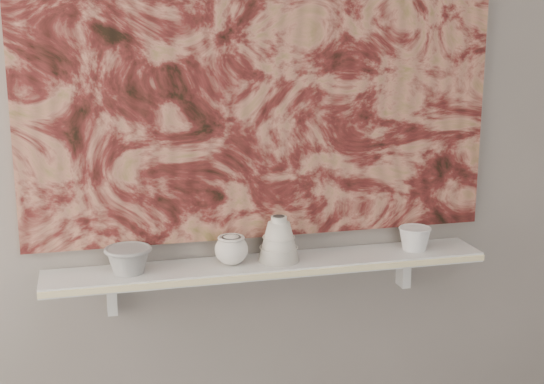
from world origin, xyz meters
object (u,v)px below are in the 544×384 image
object	(u,v)px
painting	(263,64)
bell_vessel	(279,238)
cup_cream	(231,250)
bowl_grey	(128,259)
shelf	(269,266)
bowl_white	(415,238)

from	to	relation	value
painting	bell_vessel	distance (m)	0.54
cup_cream	bell_vessel	world-z (taller)	bell_vessel
painting	bell_vessel	bearing A→B (deg)	-69.05
bell_vessel	painting	bearing A→B (deg)	110.95
bowl_grey	cup_cream	size ratio (longest dim) A/B	1.38
painting	cup_cream	world-z (taller)	painting
shelf	cup_cream	bearing A→B (deg)	180.00
painting	cup_cream	bearing A→B (deg)	-146.45
painting	cup_cream	distance (m)	0.58
painting	shelf	bearing A→B (deg)	-90.00
painting	bowl_white	world-z (taller)	painting
bell_vessel	bowl_white	size ratio (longest dim) A/B	1.36
bowl_grey	bell_vessel	size ratio (longest dim) A/B	0.98
bowl_white	shelf	bearing A→B (deg)	180.00
shelf	bowl_grey	bearing A→B (deg)	180.00
cup_cream	bowl_white	bearing A→B (deg)	0.00
painting	bowl_white	distance (m)	0.76
shelf	bowl_grey	distance (m)	0.44
shelf	bell_vessel	size ratio (longest dim) A/B	9.63
bell_vessel	bowl_white	xyz separation A→B (m)	(0.46, 0.00, -0.03)
bowl_grey	cup_cream	world-z (taller)	cup_cream
shelf	cup_cream	size ratio (longest dim) A/B	13.49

